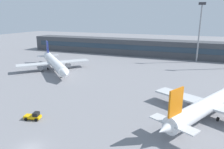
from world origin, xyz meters
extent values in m
plane|color=gray|center=(0.00, 40.00, 0.00)|extent=(400.00, 400.00, 0.00)
cube|color=#3F4247|center=(0.00, 96.53, 4.50)|extent=(149.85, 12.00, 9.00)
cube|color=#263847|center=(0.00, 90.48, 4.95)|extent=(142.36, 0.16, 2.80)
cylinder|color=white|center=(29.46, 25.81, 3.02)|extent=(18.31, 30.85, 3.48)
cone|color=white|center=(21.20, 9.95, 3.02)|extent=(3.77, 4.21, 2.44)
cube|color=orange|center=(22.48, 12.40, 7.28)|extent=(2.15, 3.73, 5.04)
cube|color=silver|center=(22.35, 12.16, 3.20)|extent=(9.31, 6.50, 0.22)
cube|color=silver|center=(29.03, 24.99, 2.75)|extent=(26.40, 16.59, 0.46)
cylinder|color=gray|center=(24.16, 27.53, 1.46)|extent=(2.98, 3.44, 1.83)
cylinder|color=black|center=(30.72, 23.08, 0.46)|extent=(0.75, 0.98, 0.92)
cylinder|color=black|center=(26.50, 25.28, 0.46)|extent=(0.75, 0.98, 0.92)
cylinder|color=white|center=(-29.56, 47.70, 3.25)|extent=(28.33, 27.00, 3.74)
cone|color=white|center=(-15.46, 34.41, 3.25)|extent=(5.43, 5.40, 3.55)
cone|color=white|center=(-43.54, 60.87, 3.25)|extent=(4.51, 4.47, 2.62)
cube|color=navy|center=(-41.38, 58.83, 7.82)|extent=(3.39, 3.23, 5.41)
cube|color=silver|center=(-41.59, 59.04, 3.44)|extent=(8.75, 9.05, 0.24)
cube|color=silver|center=(-30.28, 48.38, 2.95)|extent=(23.67, 24.71, 0.49)
cylinder|color=gray|center=(-34.33, 44.08, 1.56)|extent=(3.64, 3.59, 1.97)
cylinder|color=gray|center=(-26.23, 52.67, 1.56)|extent=(3.64, 3.59, 1.97)
cylinder|color=black|center=(-20.55, 39.20, 0.49)|extent=(0.99, 0.96, 0.98)
cylinder|color=black|center=(-32.75, 47.19, 0.49)|extent=(0.99, 0.96, 0.98)
cylinder|color=black|center=(-29.24, 50.91, 0.49)|extent=(0.99, 0.96, 0.98)
cube|color=#F2B20C|center=(-7.11, 8.91, 0.65)|extent=(3.84, 2.25, 0.60)
cube|color=black|center=(-6.23, 9.11, 1.30)|extent=(1.38, 1.61, 0.90)
cylinder|color=black|center=(-5.77, 8.41, 0.35)|extent=(0.74, 0.40, 0.70)
cylinder|color=black|center=(-6.11, 9.93, 0.35)|extent=(0.74, 0.40, 0.70)
cylinder|color=black|center=(-8.11, 7.89, 0.35)|extent=(0.74, 0.40, 0.70)
cylinder|color=black|center=(-8.45, 9.41, 0.35)|extent=(0.74, 0.40, 0.70)
cylinder|color=gray|center=(25.38, 87.35, 13.48)|extent=(0.70, 0.70, 26.96)
cube|color=#333338|center=(25.38, 87.35, 27.56)|extent=(3.20, 0.80, 1.20)
camera|label=1|loc=(24.96, -24.50, 22.04)|focal=34.35mm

